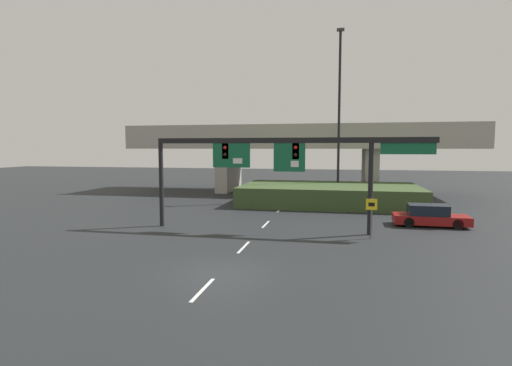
{
  "coord_description": "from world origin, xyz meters",
  "views": [
    {
      "loc": [
        4.63,
        -15.18,
        4.99
      ],
      "look_at": [
        0.0,
        7.13,
        3.0
      ],
      "focal_mm": 28.0,
      "sensor_mm": 36.0,
      "label": 1
    }
  ],
  "objects_px": {
    "signal_gantry": "(279,155)",
    "highway_light_pole_near": "(339,112)",
    "parked_sedan_near_right": "(430,216)",
    "speed_limit_sign": "(371,212)"
  },
  "relations": [
    {
      "from": "signal_gantry",
      "to": "highway_light_pole_near",
      "type": "xyz_separation_m",
      "value": [
        3.42,
        15.36,
        3.85
      ]
    },
    {
      "from": "signal_gantry",
      "to": "parked_sedan_near_right",
      "type": "xyz_separation_m",
      "value": [
        9.24,
        3.48,
        -3.93
      ]
    },
    {
      "from": "signal_gantry",
      "to": "speed_limit_sign",
      "type": "bearing_deg",
      "value": -11.38
    },
    {
      "from": "signal_gantry",
      "to": "parked_sedan_near_right",
      "type": "relative_size",
      "value": 3.59
    },
    {
      "from": "highway_light_pole_near",
      "to": "parked_sedan_near_right",
      "type": "bearing_deg",
      "value": -63.87
    },
    {
      "from": "signal_gantry",
      "to": "parked_sedan_near_right",
      "type": "height_order",
      "value": "signal_gantry"
    },
    {
      "from": "signal_gantry",
      "to": "parked_sedan_near_right",
      "type": "distance_m",
      "value": 10.63
    },
    {
      "from": "speed_limit_sign",
      "to": "parked_sedan_near_right",
      "type": "bearing_deg",
      "value": 48.78
    },
    {
      "from": "highway_light_pole_near",
      "to": "parked_sedan_near_right",
      "type": "relative_size",
      "value": 3.48
    },
    {
      "from": "signal_gantry",
      "to": "speed_limit_sign",
      "type": "xyz_separation_m",
      "value": [
        5.27,
        -1.06,
        -3.09
      ]
    }
  ]
}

